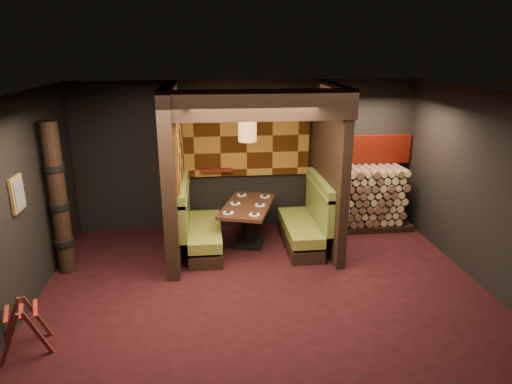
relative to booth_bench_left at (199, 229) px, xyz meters
The scene contains 23 objects.
floor 1.95m from the booth_bench_left, 59.77° to the right, with size 6.50×5.50×0.02m, color black.
ceiling 3.11m from the booth_bench_left, 59.77° to the right, with size 6.50×5.50×0.02m, color black.
wall_back 1.79m from the booth_bench_left, 49.10° to the left, with size 6.50×0.02×2.85m, color black.
wall_front 4.63m from the booth_bench_left, 77.70° to the right, with size 6.50×0.02×2.85m, color black.
wall_left 3.01m from the booth_bench_left, 144.33° to the right, with size 0.02×5.50×2.85m, color black.
wall_right 4.65m from the booth_bench_left, 21.35° to the right, with size 0.02×5.50×2.85m, color black.
partition_left 1.10m from the booth_bench_left, behind, with size 0.20×2.20×2.85m, color black.
partition_right 2.48m from the booth_bench_left, ahead, with size 0.15×2.10×2.85m, color black.
header_beam 2.60m from the booth_bench_left, 45.41° to the right, with size 2.85×0.18×0.44m, color black.
tapa_back_panel 2.00m from the booth_bench_left, 48.54° to the left, with size 2.40×0.06×1.55m, color #925E20.
tapa_side_panel 1.48m from the booth_bench_left, 146.90° to the left, with size 0.04×1.85×1.45m, color #925E20.
lacquer_shelf 1.32m from the booth_bench_left, 70.12° to the left, with size 0.60×0.12×0.07m, color #54160E.
booth_bench_left is the anchor object (origin of this frame).
booth_bench_right 1.89m from the booth_bench_left, ahead, with size 0.68×1.60×1.14m.
dining_table 0.89m from the booth_bench_left, 11.02° to the left, with size 1.18×1.60×0.76m.
place_settings 0.96m from the booth_bench_left, 11.02° to the left, with size 0.91×1.25×0.03m.
pendant_lamp 1.94m from the booth_bench_left, ahead, with size 0.31×0.31×0.95m.
framed_picture 3.00m from the booth_bench_left, 145.49° to the right, with size 0.05×0.36×0.46m.
luggage_rack 3.26m from the booth_bench_left, 128.03° to the right, with size 0.69×0.58×0.64m.
totem_column 2.30m from the booth_bench_left, 165.25° to the right, with size 0.31×0.31×2.40m.
firewood_stack 3.33m from the booth_bench_left, 12.17° to the left, with size 1.73×0.70×1.22m.
mosaic_header 3.58m from the booth_bench_left, 17.60° to the left, with size 1.83×0.10×0.56m, color maroon.
bay_front_post 2.58m from the booth_bench_left, ahead, with size 0.08×0.08×2.85m, color black.
Camera 1 is at (-0.78, -5.76, 3.43)m, focal length 32.00 mm.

